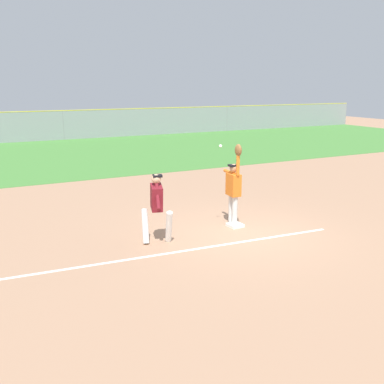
{
  "coord_description": "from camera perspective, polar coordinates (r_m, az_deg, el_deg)",
  "views": [
    {
      "loc": [
        -6.21,
        -9.32,
        3.81
      ],
      "look_at": [
        -1.04,
        0.84,
        1.05
      ],
      "focal_mm": 41.96,
      "sensor_mm": 36.0,
      "label": 1
    }
  ],
  "objects": [
    {
      "name": "first_base",
      "position": [
        12.36,
        5.49,
        -4.22
      ],
      "size": [
        0.4,
        0.4,
        0.08
      ],
      "primitive_type": "cube",
      "rotation": [
        0.0,
        0.0,
        0.04
      ],
      "color": "white",
      "rests_on": "ground_plane"
    },
    {
      "name": "ground_plane",
      "position": [
        11.83,
        6.39,
        -5.27
      ],
      "size": [
        70.17,
        70.17,
        0.0
      ],
      "primitive_type": "plane",
      "color": "tan"
    },
    {
      "name": "outfield_grass",
      "position": [
        25.87,
        -12.81,
        4.81
      ],
      "size": [
        52.92,
        14.16,
        0.01
      ],
      "primitive_type": "cube",
      "color": "#478438",
      "rests_on": "ground_plane"
    },
    {
      "name": "outfield_fence",
      "position": [
        32.63,
        -16.04,
        8.18
      ],
      "size": [
        53.0,
        0.08,
        2.03
      ],
      "color": "#93999E",
      "rests_on": "ground_plane"
    },
    {
      "name": "parked_car_tan",
      "position": [
        35.13,
        -18.02,
        7.83
      ],
      "size": [
        4.44,
        2.19,
        1.25
      ],
      "rotation": [
        0.0,
        0.0,
        -0.02
      ],
      "color": "tan",
      "rests_on": "ground_plane"
    },
    {
      "name": "baseball",
      "position": [
        11.51,
        3.64,
        5.86
      ],
      "size": [
        0.07,
        0.07,
        0.07
      ],
      "primitive_type": "sphere",
      "color": "white"
    },
    {
      "name": "fielder",
      "position": [
        12.18,
        5.33,
        0.79
      ],
      "size": [
        0.29,
        0.9,
        2.28
      ],
      "rotation": [
        0.0,
        0.0,
        3.07
      ],
      "color": "silver",
      "rests_on": "ground_plane"
    },
    {
      "name": "runner",
      "position": [
        10.84,
        -4.51,
        -1.49
      ],
      "size": [
        0.76,
        0.83,
        1.72
      ],
      "rotation": [
        0.0,
        0.0,
        -0.27
      ],
      "color": "white",
      "rests_on": "ground_plane"
    },
    {
      "name": "chalk_foul_line",
      "position": [
        10.06,
        -11.48,
        -8.92
      ],
      "size": [
        11.98,
        0.85,
        0.01
      ],
      "primitive_type": "cube",
      "rotation": [
        0.0,
        0.0,
        -0.06
      ],
      "color": "white",
      "rests_on": "ground_plane"
    },
    {
      "name": "parked_car_black",
      "position": [
        36.45,
        -7.61,
        8.56
      ],
      "size": [
        4.43,
        2.17,
        1.25
      ],
      "rotation": [
        0.0,
        0.0,
        -0.01
      ],
      "color": "black",
      "rests_on": "ground_plane"
    }
  ]
}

